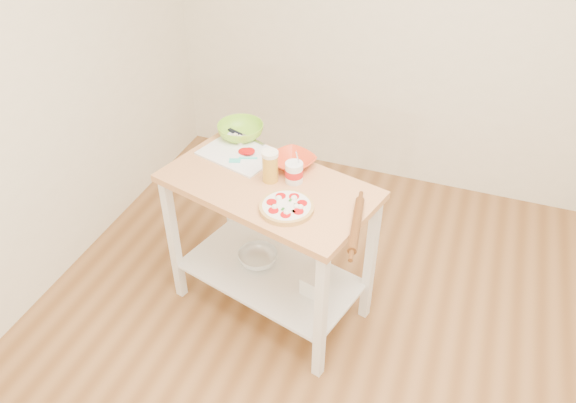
% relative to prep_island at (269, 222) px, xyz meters
% --- Properties ---
extents(room_shell, '(4.04, 4.54, 2.74)m').
position_rel_prep_island_xyz_m(room_shell, '(0.64, -0.63, 0.71)').
color(room_shell, '#956337').
rests_on(room_shell, ground).
extents(prep_island, '(1.21, 0.86, 0.90)m').
position_rel_prep_island_xyz_m(prep_island, '(0.00, 0.00, 0.00)').
color(prep_island, tan).
rests_on(prep_island, ground).
extents(pizza, '(0.27, 0.27, 0.04)m').
position_rel_prep_island_xyz_m(pizza, '(0.17, -0.17, 0.27)').
color(pizza, '#DDAE5E').
rests_on(pizza, prep_island).
extents(cutting_board, '(0.47, 0.40, 0.04)m').
position_rel_prep_island_xyz_m(cutting_board, '(-0.25, 0.21, 0.26)').
color(cutting_board, white).
rests_on(cutting_board, prep_island).
extents(spatula, '(0.14, 0.10, 0.01)m').
position_rel_prep_island_xyz_m(spatula, '(-0.21, 0.14, 0.27)').
color(spatula, '#38D9C6').
rests_on(spatula, cutting_board).
extents(knife, '(0.26, 0.10, 0.01)m').
position_rel_prep_island_xyz_m(knife, '(-0.31, 0.37, 0.27)').
color(knife, silver).
rests_on(knife, cutting_board).
extents(orange_bowl, '(0.31, 0.31, 0.06)m').
position_rel_prep_island_xyz_m(orange_bowl, '(0.06, 0.19, 0.28)').
color(orange_bowl, '#E8451E').
rests_on(orange_bowl, prep_island).
extents(green_bowl, '(0.37, 0.37, 0.08)m').
position_rel_prep_island_xyz_m(green_bowl, '(-0.32, 0.37, 0.30)').
color(green_bowl, '#8AD12F').
rests_on(green_bowl, prep_island).
extents(beer_pint, '(0.09, 0.09, 0.17)m').
position_rel_prep_island_xyz_m(beer_pint, '(0.00, 0.03, 0.34)').
color(beer_pint, gold).
rests_on(beer_pint, prep_island).
extents(yogurt_tub, '(0.09, 0.09, 0.20)m').
position_rel_prep_island_xyz_m(yogurt_tub, '(0.12, 0.06, 0.31)').
color(yogurt_tub, white).
rests_on(yogurt_tub, prep_island).
extents(rolling_pin, '(0.10, 0.38, 0.04)m').
position_rel_prep_island_xyz_m(rolling_pin, '(0.52, -0.19, 0.28)').
color(rolling_pin, brown).
rests_on(rolling_pin, prep_island).
extents(shelf_glass_bowl, '(0.27, 0.27, 0.07)m').
position_rel_prep_island_xyz_m(shelf_glass_bowl, '(-0.10, 0.06, -0.35)').
color(shelf_glass_bowl, silver).
rests_on(shelf_glass_bowl, prep_island).
extents(shelf_bin, '(0.13, 0.13, 0.11)m').
position_rel_prep_island_xyz_m(shelf_bin, '(0.28, -0.06, -0.33)').
color(shelf_bin, white).
rests_on(shelf_bin, prep_island).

